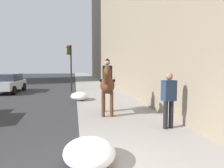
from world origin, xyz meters
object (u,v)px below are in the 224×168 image
object	(u,v)px
mounted_horse_near	(107,84)
pedestrian_greeting	(169,97)
car_near_lane	(8,83)
traffic_light_near_curb	(70,61)

from	to	relation	value
mounted_horse_near	pedestrian_greeting	distance (m)	2.65
car_near_lane	traffic_light_near_curb	bearing A→B (deg)	87.85
mounted_horse_near	traffic_light_near_curb	distance (m)	9.04
car_near_lane	traffic_light_near_curb	world-z (taller)	traffic_light_near_curb
pedestrian_greeting	traffic_light_near_curb	world-z (taller)	traffic_light_near_curb
mounted_horse_near	traffic_light_near_curb	size ratio (longest dim) A/B	0.60
car_near_lane	mounted_horse_near	bearing A→B (deg)	36.66
pedestrian_greeting	traffic_light_near_curb	size ratio (longest dim) A/B	0.46
traffic_light_near_curb	pedestrian_greeting	bearing A→B (deg)	-164.04
mounted_horse_near	car_near_lane	xyz separation A→B (m)	(9.16, 6.34, -0.56)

